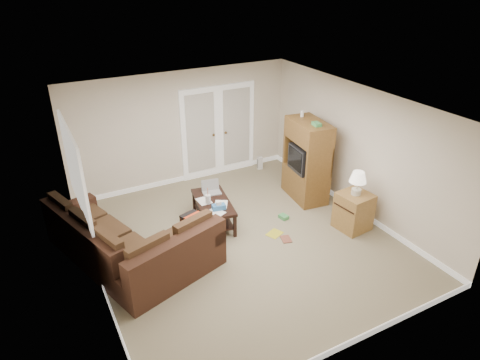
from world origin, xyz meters
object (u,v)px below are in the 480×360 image
sectional_sofa (129,248)px  coffee_table (213,211)px  tv_armoire (307,160)px  side_cabinet (354,208)px

sectional_sofa → coffee_table: 1.83m
sectional_sofa → tv_armoire: bearing=-9.5°
coffee_table → side_cabinet: bearing=-21.6°
coffee_table → side_cabinet: side_cabinet is taller
sectional_sofa → side_cabinet: side_cabinet is taller
side_cabinet → coffee_table: bearing=142.2°
coffee_table → side_cabinet: 2.61m
side_cabinet → sectional_sofa: bearing=162.0°
sectional_sofa → coffee_table: bearing=-1.0°
sectional_sofa → tv_armoire: 3.97m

